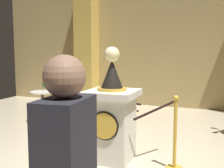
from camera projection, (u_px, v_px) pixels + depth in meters
ground_plane at (112, 163)px, 4.35m from camera, size 11.07×11.07×0.00m
back_wall at (169, 42)px, 8.49m from camera, size 11.07×0.16×3.84m
pedestal_clock at (112, 117)px, 4.40m from camera, size 0.75×0.75×1.75m
stanchion_near at (175, 144)px, 4.08m from camera, size 0.24×0.24×1.07m
stanchion_far at (109, 121)px, 5.43m from camera, size 0.24×0.24×1.05m
velvet_rope at (138, 106)px, 4.70m from camera, size 1.18×1.17×0.22m
column_left at (87, 45)px, 9.08m from camera, size 0.73×0.73×3.69m
potted_palm_left at (54, 105)px, 7.28m from camera, size 0.78×0.76×1.08m
cafe_table at (43, 103)px, 6.69m from camera, size 0.58×0.58×0.74m
cafe_chair_red at (62, 101)px, 6.40m from camera, size 0.51×0.51×0.96m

